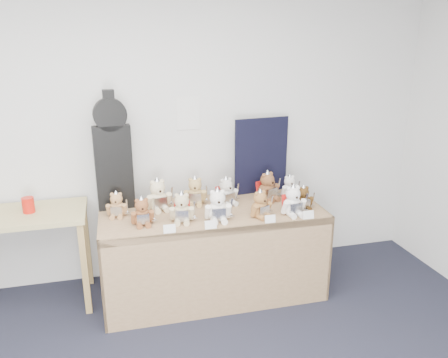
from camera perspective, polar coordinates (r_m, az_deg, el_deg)
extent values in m
plane|color=silver|center=(3.96, -14.73, 5.34)|extent=(6.00, 0.00, 6.00)
cube|color=silver|center=(3.98, -4.71, 8.57)|extent=(0.21, 0.00, 0.30)
cube|color=#836142|center=(3.72, -1.52, -4.52)|extent=(1.88, 0.80, 0.06)
cube|color=#836142|center=(3.55, -0.12, -12.19)|extent=(1.88, 0.04, 0.78)
cube|color=#836142|center=(3.81, -15.49, -10.66)|extent=(0.03, 0.78, 0.78)
cube|color=#836142|center=(4.15, 11.25, -7.88)|extent=(0.03, 0.78, 0.78)
cube|color=#9F8C55|center=(3.86, -25.03, -4.36)|extent=(1.01, 0.57, 0.04)
cube|color=olive|center=(3.75, -17.72, -11.17)|extent=(0.05, 0.05, 0.80)
cube|color=olive|center=(4.18, -17.47, -8.07)|extent=(0.05, 0.05, 0.80)
cube|color=black|center=(3.76, -14.17, 1.42)|extent=(0.31, 0.12, 0.72)
cylinder|color=black|center=(3.66, -14.69, 8.16)|extent=(0.28, 0.11, 0.27)
cube|color=black|center=(3.65, -14.82, 9.82)|extent=(0.10, 0.09, 0.18)
cube|color=black|center=(4.06, 4.89, 3.04)|extent=(0.53, 0.09, 0.71)
cylinder|color=red|center=(3.83, -24.19, -3.12)|extent=(0.09, 0.09, 0.13)
ellipsoid|color=brown|center=(3.47, -10.62, -4.89)|extent=(0.15, 0.13, 0.14)
sphere|color=brown|center=(3.44, -10.71, -3.40)|extent=(0.11, 0.11, 0.11)
cylinder|color=brown|center=(3.40, -10.61, -3.79)|extent=(0.05, 0.03, 0.04)
sphere|color=black|center=(3.38, -10.58, -3.88)|extent=(0.02, 0.02, 0.02)
sphere|color=brown|center=(3.42, -11.32, -2.81)|extent=(0.03, 0.03, 0.03)
sphere|color=brown|center=(3.43, -10.17, -2.70)|extent=(0.03, 0.03, 0.03)
cylinder|color=brown|center=(3.45, -11.72, -4.99)|extent=(0.04, 0.08, 0.11)
cylinder|color=brown|center=(3.46, -9.46, -4.78)|extent=(0.04, 0.08, 0.11)
cylinder|color=brown|center=(3.44, -11.02, -5.88)|extent=(0.05, 0.10, 0.04)
cylinder|color=brown|center=(3.44, -9.94, -5.78)|extent=(0.05, 0.10, 0.04)
cube|color=white|center=(3.42, -10.51, -5.18)|extent=(0.09, 0.02, 0.08)
cone|color=white|center=(3.42, -10.75, -2.70)|extent=(0.09, 0.09, 0.07)
cube|color=white|center=(3.44, -9.09, -4.48)|extent=(0.01, 0.04, 0.15)
cube|color=white|center=(3.47, -9.05, -5.36)|extent=(0.04, 0.01, 0.01)
ellipsoid|color=#C2B089|center=(3.48, -5.50, -4.49)|extent=(0.18, 0.16, 0.16)
sphere|color=#C2B089|center=(3.44, -5.56, -2.86)|extent=(0.12, 0.12, 0.12)
cylinder|color=#C2B089|center=(3.40, -5.57, -3.28)|extent=(0.05, 0.03, 0.05)
sphere|color=black|center=(3.38, -5.57, -3.39)|extent=(0.02, 0.02, 0.02)
sphere|color=#C2B089|center=(3.43, -6.21, -2.16)|extent=(0.04, 0.04, 0.04)
sphere|color=#C2B089|center=(3.43, -4.95, -2.13)|extent=(0.04, 0.04, 0.04)
cylinder|color=#C2B089|center=(3.46, -6.76, -4.51)|extent=(0.06, 0.09, 0.12)
cylinder|color=#C2B089|center=(3.46, -4.27, -4.46)|extent=(0.06, 0.09, 0.12)
cylinder|color=#C2B089|center=(3.45, -6.09, -5.54)|extent=(0.06, 0.11, 0.05)
cylinder|color=#C2B089|center=(3.45, -4.90, -5.51)|extent=(0.06, 0.11, 0.05)
cube|color=white|center=(3.42, -5.52, -4.81)|extent=(0.10, 0.04, 0.09)
cone|color=white|center=(3.43, -5.58, -2.08)|extent=(0.10, 0.10, 0.08)
cube|color=white|center=(3.44, -3.88, -4.16)|extent=(0.02, 0.04, 0.17)
cube|color=white|center=(3.46, -3.86, -5.13)|extent=(0.05, 0.01, 0.01)
cube|color=#B41714|center=(3.53, -5.50, -3.95)|extent=(0.13, 0.05, 0.14)
ellipsoid|color=white|center=(3.49, -0.85, -4.27)|extent=(0.18, 0.16, 0.17)
sphere|color=white|center=(3.45, -0.85, -2.51)|extent=(0.13, 0.13, 0.13)
cylinder|color=white|center=(3.40, -0.72, -2.96)|extent=(0.05, 0.03, 0.05)
sphere|color=black|center=(3.38, -0.67, -3.07)|extent=(0.02, 0.02, 0.02)
sphere|color=white|center=(3.42, -1.53, -1.78)|extent=(0.04, 0.04, 0.04)
sphere|color=white|center=(3.44, -0.19, -1.70)|extent=(0.04, 0.04, 0.04)
cylinder|color=white|center=(3.45, -2.13, -4.35)|extent=(0.06, 0.10, 0.13)
cylinder|color=white|center=(3.48, 0.53, -4.18)|extent=(0.06, 0.10, 0.13)
cylinder|color=white|center=(3.45, -1.32, -5.42)|extent=(0.06, 0.11, 0.05)
cylinder|color=white|center=(3.46, -0.06, -5.34)|extent=(0.06, 0.11, 0.05)
cube|color=white|center=(3.42, -0.68, -4.61)|extent=(0.11, 0.03, 0.09)
cone|color=white|center=(3.43, -0.86, -1.67)|extent=(0.11, 0.11, 0.08)
cube|color=white|center=(3.46, 0.99, -3.84)|extent=(0.02, 0.04, 0.18)
cube|color=white|center=(3.49, 0.98, -4.89)|extent=(0.05, 0.01, 0.01)
ellipsoid|color=olive|center=(3.57, 4.70, -3.96)|extent=(0.18, 0.17, 0.15)
sphere|color=olive|center=(3.53, 4.74, -2.47)|extent=(0.11, 0.11, 0.11)
cylinder|color=olive|center=(3.50, 5.20, -2.81)|extent=(0.05, 0.04, 0.05)
sphere|color=black|center=(3.49, 5.37, -2.88)|extent=(0.02, 0.02, 0.02)
sphere|color=olive|center=(3.50, 4.30, -1.93)|extent=(0.03, 0.03, 0.03)
sphere|color=olive|center=(3.54, 5.20, -1.71)|extent=(0.03, 0.03, 0.03)
cylinder|color=olive|center=(3.51, 3.99, -4.18)|extent=(0.07, 0.09, 0.11)
cylinder|color=olive|center=(3.60, 5.76, -3.70)|extent=(0.07, 0.09, 0.11)
cylinder|color=olive|center=(3.53, 4.78, -4.97)|extent=(0.07, 0.11, 0.04)
cylinder|color=olive|center=(3.57, 5.62, -4.73)|extent=(0.07, 0.11, 0.04)
cube|color=white|center=(3.53, 5.28, -4.19)|extent=(0.10, 0.05, 0.08)
cone|color=white|center=(3.52, 4.75, -1.76)|extent=(0.09, 0.09, 0.07)
cube|color=white|center=(3.59, 6.16, -3.35)|extent=(0.02, 0.04, 0.16)
cube|color=white|center=(3.61, 6.13, -4.23)|extent=(0.04, 0.02, 0.01)
ellipsoid|color=white|center=(3.64, 8.93, -3.55)|extent=(0.17, 0.15, 0.16)
sphere|color=white|center=(3.61, 9.01, -1.92)|extent=(0.12, 0.12, 0.12)
cylinder|color=white|center=(3.57, 9.38, -2.32)|extent=(0.05, 0.03, 0.05)
sphere|color=black|center=(3.55, 9.51, -2.41)|extent=(0.02, 0.02, 0.02)
sphere|color=white|center=(3.57, 8.49, -1.28)|extent=(0.04, 0.04, 0.04)
sphere|color=white|center=(3.61, 9.60, -1.15)|extent=(0.04, 0.04, 0.04)
cylinder|color=white|center=(3.59, 7.97, -3.69)|extent=(0.05, 0.09, 0.12)
cylinder|color=white|center=(3.66, 10.17, -3.39)|extent=(0.05, 0.09, 0.12)
cylinder|color=white|center=(3.60, 8.78, -4.63)|extent=(0.06, 0.11, 0.05)
cylinder|color=white|center=(3.63, 9.82, -4.48)|extent=(0.06, 0.11, 0.05)
cube|color=white|center=(3.59, 9.39, -3.84)|extent=(0.11, 0.03, 0.09)
cone|color=white|center=(3.59, 9.05, -1.15)|extent=(0.10, 0.10, 0.08)
cube|color=white|center=(3.65, 10.62, -3.05)|extent=(0.02, 0.04, 0.17)
cube|color=white|center=(3.67, 10.56, -4.00)|extent=(0.05, 0.01, 0.01)
cube|color=#B41714|center=(3.69, 8.51, -3.05)|extent=(0.13, 0.04, 0.15)
ellipsoid|color=#4D351A|center=(3.79, 10.25, -3.00)|extent=(0.13, 0.11, 0.13)
sphere|color=#4D351A|center=(3.76, 10.32, -1.74)|extent=(0.10, 0.10, 0.10)
cylinder|color=#4D351A|center=(3.72, 10.58, -2.05)|extent=(0.04, 0.02, 0.04)
sphere|color=black|center=(3.71, 10.67, -2.12)|extent=(0.02, 0.02, 0.02)
sphere|color=#4D351A|center=(3.73, 9.91, -1.23)|extent=(0.03, 0.03, 0.03)
sphere|color=#4D351A|center=(3.76, 10.79, -1.15)|extent=(0.03, 0.03, 0.03)
cylinder|color=#4D351A|center=(3.75, 9.48, -3.09)|extent=(0.04, 0.07, 0.10)
cylinder|color=#4D351A|center=(3.80, 11.22, -2.90)|extent=(0.04, 0.07, 0.10)
cylinder|color=#4D351A|center=(3.75, 10.09, -3.83)|extent=(0.04, 0.09, 0.04)
cylinder|color=#4D351A|center=(3.77, 10.92, -3.74)|extent=(0.04, 0.09, 0.04)
cube|color=white|center=(3.74, 10.57, -3.23)|extent=(0.09, 0.01, 0.07)
cone|color=white|center=(3.74, 10.35, -1.14)|extent=(0.08, 0.08, 0.06)
cube|color=white|center=(3.79, 11.57, -2.64)|extent=(0.01, 0.03, 0.14)
cube|color=white|center=(3.81, 11.53, -3.39)|extent=(0.04, 0.01, 0.01)
ellipsoid|color=beige|center=(3.75, -8.61, -2.84)|extent=(0.20, 0.18, 0.18)
sphere|color=beige|center=(3.71, -8.70, -1.13)|extent=(0.13, 0.13, 0.13)
cylinder|color=beige|center=(3.66, -8.42, -1.52)|extent=(0.06, 0.04, 0.05)
sphere|color=black|center=(3.64, -8.32, -1.61)|extent=(0.02, 0.02, 0.02)
sphere|color=beige|center=(3.68, -9.35, -0.48)|extent=(0.04, 0.04, 0.04)
sphere|color=beige|center=(3.70, -8.11, -0.30)|extent=(0.04, 0.04, 0.04)
cylinder|color=beige|center=(3.70, -9.75, -3.01)|extent=(0.07, 0.11, 0.13)
cylinder|color=beige|center=(3.75, -7.29, -2.63)|extent=(0.07, 0.11, 0.13)
cylinder|color=beige|center=(3.70, -8.86, -3.97)|extent=(0.08, 0.12, 0.05)
cylinder|color=beige|center=(3.72, -7.70, -3.78)|extent=(0.08, 0.12, 0.05)
cube|color=white|center=(3.68, -8.28, -3.11)|extent=(0.12, 0.04, 0.10)
cone|color=white|center=(3.69, -8.74, -0.32)|extent=(0.11, 0.11, 0.08)
cube|color=white|center=(3.74, -6.86, -2.25)|extent=(0.02, 0.05, 0.19)
cube|color=white|center=(3.76, -6.82, -3.26)|extent=(0.05, 0.02, 0.01)
ellipsoid|color=tan|center=(3.84, -3.78, -2.27)|extent=(0.18, 0.17, 0.16)
sphere|color=tan|center=(3.81, -3.81, -0.75)|extent=(0.12, 0.12, 0.12)
cylinder|color=tan|center=(3.76, -3.82, -1.12)|extent=(0.05, 0.04, 0.05)
sphere|color=black|center=(3.74, -3.83, -1.21)|extent=(0.02, 0.02, 0.02)
sphere|color=tan|center=(3.79, -4.40, -0.10)|extent=(0.04, 0.04, 0.04)
sphere|color=tan|center=(3.79, -3.25, -0.09)|extent=(0.04, 0.04, 0.04)
cylinder|color=tan|center=(3.82, -4.93, -2.27)|extent=(0.06, 0.10, 0.12)
cylinder|color=tan|center=(3.82, -2.64, -2.24)|extent=(0.06, 0.10, 0.12)
cylinder|color=tan|center=(3.81, -4.32, -3.21)|extent=(0.07, 0.11, 0.05)
cylinder|color=tan|center=(3.80, -3.24, -3.19)|extent=(0.07, 0.11, 0.05)
cube|color=white|center=(3.78, -3.80, -2.53)|extent=(0.11, 0.04, 0.09)
cone|color=white|center=(3.79, -3.82, -0.04)|extent=(0.10, 0.10, 0.08)
cube|color=white|center=(3.80, -2.29, -1.96)|extent=(0.02, 0.04, 0.17)
cube|color=white|center=(3.82, -2.27, -2.86)|extent=(0.05, 0.02, 0.01)
ellipsoid|color=beige|center=(3.83, 0.25, -2.31)|extent=(0.20, 0.18, 0.16)
sphere|color=beige|center=(3.79, 0.25, -0.80)|extent=(0.12, 0.12, 0.12)
cylinder|color=beige|center=(3.76, 0.69, -1.13)|extent=(0.06, 0.04, 0.05)
sphere|color=black|center=(3.74, 0.85, -1.20)|extent=(0.02, 0.02, 0.02)
sphere|color=beige|center=(3.76, -0.22, -0.25)|extent=(0.04, 0.04, 0.04)
sphere|color=beige|center=(3.80, 0.72, -0.05)|extent=(0.04, 0.04, 0.04)
cylinder|color=beige|center=(3.77, -0.51, -2.51)|extent=(0.07, 0.10, 0.12)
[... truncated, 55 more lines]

